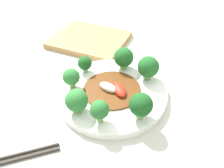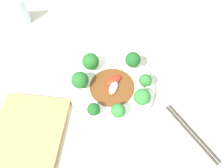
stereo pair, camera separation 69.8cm
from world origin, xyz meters
name	(u,v)px [view 2 (the right image)]	position (x,y,z in m)	size (l,w,h in m)	color
ground_plane	(108,145)	(0.00, 0.00, 0.00)	(8.00, 8.00, 0.00)	#B7B2A8
table	(106,122)	(0.00, 0.00, 0.36)	(0.85, 0.90, 0.72)	#B7BCAD
plate	(112,89)	(0.04, 0.02, 0.73)	(0.29, 0.29, 0.02)	white
broccoli_northwest	(133,60)	(-0.04, 0.11, 0.78)	(0.05, 0.05, 0.07)	#7AAD5B
broccoli_east	(118,111)	(0.14, 0.03, 0.78)	(0.04, 0.04, 0.06)	#70A356
broccoli_northeast	(142,97)	(0.11, 0.11, 0.78)	(0.05, 0.05, 0.06)	#7AAD5B
broccoli_south	(80,80)	(0.02, -0.08, 0.78)	(0.06, 0.06, 0.07)	#7AAD5B
broccoli_southwest	(91,62)	(-0.05, -0.04, 0.78)	(0.06, 0.06, 0.07)	#70A356
broccoli_north	(145,81)	(0.05, 0.13, 0.78)	(0.04, 0.04, 0.06)	#7AAD5B
broccoli_southeast	(94,109)	(0.13, -0.04, 0.77)	(0.04, 0.04, 0.05)	#7AAD5B
stirfry_center	(112,86)	(0.04, 0.02, 0.75)	(0.15, 0.15, 0.02)	#5B3314
drinking_glass	(19,11)	(-0.36, -0.31, 0.78)	(0.07, 0.07, 0.11)	silver
chopsticks	(192,133)	(0.22, 0.25, 0.73)	(0.20, 0.11, 0.01)	#2D2823
cutting_board	(27,134)	(0.16, -0.25, 0.73)	(0.30, 0.27, 0.02)	#AD7F4C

